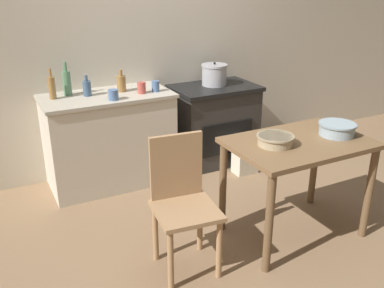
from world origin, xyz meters
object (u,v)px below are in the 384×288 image
(work_table, at_px, (298,157))
(bottle_center_left, at_px, (87,88))
(bottle_far_left, at_px, (121,83))
(mixing_bowl_small, at_px, (275,140))
(stove, at_px, (214,124))
(bottle_mid_left, at_px, (67,82))
(flour_sack, at_px, (245,157))
(bottle_left, at_px, (52,87))
(cup_center, at_px, (142,88))
(stock_pot, at_px, (214,75))
(mixing_bowl_large, at_px, (337,128))
(cup_mid_right, at_px, (156,86))
(chair, at_px, (182,200))
(cup_center_right, at_px, (113,95))

(work_table, height_order, bottle_center_left, bottle_center_left)
(bottle_far_left, bearing_deg, mixing_bowl_small, -67.98)
(stove, height_order, bottle_mid_left, bottle_mid_left)
(flour_sack, height_order, bottle_left, bottle_left)
(work_table, relative_size, cup_center, 9.97)
(stove, bearing_deg, stock_pot, 67.81)
(stock_pot, relative_size, mixing_bowl_large, 0.96)
(mixing_bowl_large, bearing_deg, cup_mid_right, 121.49)
(chair, height_order, mixing_bowl_large, chair)
(cup_center_right, bearing_deg, flour_sack, -9.57)
(work_table, relative_size, bottle_far_left, 5.04)
(cup_center, distance_m, cup_mid_right, 0.13)
(mixing_bowl_large, xyz_separation_m, bottle_center_left, (-1.44, 1.53, 0.12))
(bottle_center_left, bearing_deg, work_table, -53.15)
(work_table, xyz_separation_m, chair, (-0.91, 0.06, -0.15))
(bottle_mid_left, relative_size, cup_mid_right, 2.99)
(work_table, bearing_deg, stove, 84.01)
(chair, height_order, bottle_mid_left, bottle_mid_left)
(stove, height_order, bottle_left, bottle_left)
(bottle_center_left, relative_size, cup_mid_right, 1.85)
(bottle_far_left, bearing_deg, mixing_bowl_large, -53.76)
(stove, bearing_deg, chair, -126.70)
(work_table, relative_size, bottle_center_left, 5.49)
(chair, distance_m, flour_sack, 1.59)
(mixing_bowl_small, bearing_deg, cup_center, 108.98)
(bottle_center_left, distance_m, cup_center, 0.48)
(work_table, height_order, stock_pot, stock_pot)
(chair, height_order, cup_center_right, cup_center_right)
(bottle_mid_left, bearing_deg, work_table, -51.57)
(stove, bearing_deg, bottle_mid_left, 175.15)
(stock_pot, bearing_deg, bottle_far_left, -179.74)
(bottle_far_left, xyz_separation_m, cup_center, (0.14, -0.14, -0.03))
(mixing_bowl_large, distance_m, bottle_center_left, 2.11)
(flour_sack, bearing_deg, bottle_mid_left, 160.73)
(flour_sack, bearing_deg, work_table, -104.81)
(work_table, relative_size, chair, 1.11)
(stove, distance_m, bottle_center_left, 1.38)
(mixing_bowl_large, bearing_deg, bottle_left, 137.81)
(mixing_bowl_small, height_order, cup_center_right, cup_center_right)
(mixing_bowl_small, bearing_deg, cup_center_right, 121.01)
(work_table, bearing_deg, mixing_bowl_large, -5.78)
(mixing_bowl_small, distance_m, bottle_center_left, 1.75)
(stock_pot, relative_size, cup_center_right, 2.94)
(mixing_bowl_large, distance_m, bottle_left, 2.34)
(work_table, height_order, cup_mid_right, cup_mid_right)
(stock_pot, xyz_separation_m, bottle_far_left, (-0.98, -0.00, 0.02))
(chair, xyz_separation_m, mixing_bowl_small, (0.70, -0.04, 0.32))
(chair, bearing_deg, bottle_mid_left, 109.44)
(cup_center_right, bearing_deg, bottle_left, 149.51)
(mixing_bowl_small, relative_size, bottle_far_left, 1.31)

